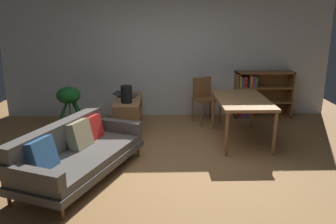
{
  "coord_description": "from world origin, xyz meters",
  "views": [
    {
      "loc": [
        -0.19,
        -4.65,
        2.16
      ],
      "look_at": [
        -0.05,
        0.37,
        0.72
      ],
      "focal_mm": 37.47,
      "sensor_mm": 36.0,
      "label": 1
    }
  ],
  "objects_px": {
    "dining_table": "(242,103)",
    "dining_chair_near": "(205,97)",
    "media_console": "(129,115)",
    "potted_floor_plant": "(69,102)",
    "desk_speaker": "(126,94)",
    "open_laptop": "(127,95)",
    "bookshelf": "(258,94)",
    "fabric_couch": "(76,151)"
  },
  "relations": [
    {
      "from": "desk_speaker",
      "to": "potted_floor_plant",
      "type": "bearing_deg",
      "value": 157.56
    },
    {
      "from": "potted_floor_plant",
      "to": "dining_chair_near",
      "type": "bearing_deg",
      "value": 8.7
    },
    {
      "from": "dining_table",
      "to": "fabric_couch",
      "type": "bearing_deg",
      "value": -152.65
    },
    {
      "from": "dining_table",
      "to": "bookshelf",
      "type": "xyz_separation_m",
      "value": [
        0.7,
        1.47,
        -0.2
      ]
    },
    {
      "from": "dining_chair_near",
      "to": "desk_speaker",
      "type": "bearing_deg",
      "value": -149.84
    },
    {
      "from": "media_console",
      "to": "bookshelf",
      "type": "distance_m",
      "value": 2.82
    },
    {
      "from": "bookshelf",
      "to": "open_laptop",
      "type": "bearing_deg",
      "value": -164.93
    },
    {
      "from": "potted_floor_plant",
      "to": "dining_chair_near",
      "type": "relative_size",
      "value": 0.92
    },
    {
      "from": "desk_speaker",
      "to": "media_console",
      "type": "bearing_deg",
      "value": 89.69
    },
    {
      "from": "desk_speaker",
      "to": "bookshelf",
      "type": "relative_size",
      "value": 0.25
    },
    {
      "from": "media_console",
      "to": "bookshelf",
      "type": "bearing_deg",
      "value": 19.01
    },
    {
      "from": "dining_table",
      "to": "media_console",
      "type": "bearing_deg",
      "value": 164.2
    },
    {
      "from": "media_console",
      "to": "desk_speaker",
      "type": "bearing_deg",
      "value": -90.31
    },
    {
      "from": "desk_speaker",
      "to": "bookshelf",
      "type": "height_order",
      "value": "bookshelf"
    },
    {
      "from": "desk_speaker",
      "to": "dining_table",
      "type": "distance_m",
      "value": 1.98
    },
    {
      "from": "potted_floor_plant",
      "to": "bookshelf",
      "type": "distance_m",
      "value": 3.86
    },
    {
      "from": "fabric_couch",
      "to": "desk_speaker",
      "type": "distance_m",
      "value": 1.69
    },
    {
      "from": "open_laptop",
      "to": "dining_table",
      "type": "height_order",
      "value": "dining_table"
    },
    {
      "from": "open_laptop",
      "to": "dining_chair_near",
      "type": "relative_size",
      "value": 0.54
    },
    {
      "from": "open_laptop",
      "to": "media_console",
      "type": "bearing_deg",
      "value": -78.14
    },
    {
      "from": "open_laptop",
      "to": "potted_floor_plant",
      "type": "relative_size",
      "value": 0.59
    },
    {
      "from": "media_console",
      "to": "desk_speaker",
      "type": "xyz_separation_m",
      "value": [
        -0.0,
        -0.32,
        0.47
      ]
    },
    {
      "from": "media_console",
      "to": "fabric_couch",
      "type": "bearing_deg",
      "value": -106.74
    },
    {
      "from": "fabric_couch",
      "to": "desk_speaker",
      "type": "xyz_separation_m",
      "value": [
        0.56,
        1.54,
        0.42
      ]
    },
    {
      "from": "open_laptop",
      "to": "potted_floor_plant",
      "type": "distance_m",
      "value": 1.09
    },
    {
      "from": "dining_chair_near",
      "to": "fabric_couch",
      "type": "bearing_deg",
      "value": -130.29
    },
    {
      "from": "media_console",
      "to": "potted_floor_plant",
      "type": "distance_m",
      "value": 1.15
    },
    {
      "from": "dining_table",
      "to": "dining_chair_near",
      "type": "distance_m",
      "value": 1.21
    },
    {
      "from": "fabric_couch",
      "to": "dining_table",
      "type": "distance_m",
      "value": 2.85
    },
    {
      "from": "desk_speaker",
      "to": "potted_floor_plant",
      "type": "height_order",
      "value": "desk_speaker"
    },
    {
      "from": "bookshelf",
      "to": "potted_floor_plant",
      "type": "bearing_deg",
      "value": -168.44
    },
    {
      "from": "potted_floor_plant",
      "to": "open_laptop",
      "type": "bearing_deg",
      "value": 2.44
    },
    {
      "from": "fabric_couch",
      "to": "open_laptop",
      "type": "xyz_separation_m",
      "value": [
        0.52,
        2.05,
        0.29
      ]
    },
    {
      "from": "open_laptop",
      "to": "fabric_couch",
      "type": "bearing_deg",
      "value": -104.21
    },
    {
      "from": "fabric_couch",
      "to": "potted_floor_plant",
      "type": "height_order",
      "value": "potted_floor_plant"
    },
    {
      "from": "open_laptop",
      "to": "potted_floor_plant",
      "type": "bearing_deg",
      "value": -177.56
    },
    {
      "from": "fabric_couch",
      "to": "desk_speaker",
      "type": "height_order",
      "value": "desk_speaker"
    },
    {
      "from": "potted_floor_plant",
      "to": "dining_table",
      "type": "height_order",
      "value": "potted_floor_plant"
    },
    {
      "from": "potted_floor_plant",
      "to": "dining_chair_near",
      "type": "height_order",
      "value": "dining_chair_near"
    },
    {
      "from": "fabric_couch",
      "to": "open_laptop",
      "type": "distance_m",
      "value": 2.13
    },
    {
      "from": "potted_floor_plant",
      "to": "desk_speaker",
      "type": "bearing_deg",
      "value": -22.44
    },
    {
      "from": "fabric_couch",
      "to": "dining_chair_near",
      "type": "distance_m",
      "value": 3.15
    }
  ]
}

